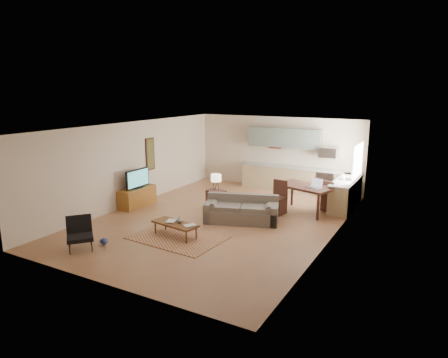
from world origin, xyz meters
The scene contains 25 objects.
room centered at (0.00, 0.00, 1.35)m, with size 9.00×9.00×9.00m.
kitchen_counter_back centered at (0.90, 4.18, 0.46)m, with size 4.26×0.64×0.92m, color tan, non-canonical shape.
kitchen_counter_right centered at (2.93, 3.00, 0.46)m, with size 0.64×2.26×0.92m, color tan, non-canonical shape.
kitchen_range centered at (2.00, 4.18, 0.45)m, with size 0.62×0.62×0.90m, color #A5A8AD.
kitchen_microwave centered at (2.00, 4.20, 1.55)m, with size 0.62×0.40×0.35m, color #A5A8AD.
upper_cabinets centered at (0.30, 4.33, 1.95)m, with size 2.80×0.34×0.70m, color slate.
window_right centered at (3.23, 3.00, 1.55)m, with size 0.02×1.40×1.05m, color white.
wall_art_left centered at (-3.21, 0.90, 1.55)m, with size 0.06×0.42×1.10m, color olive, non-canonical shape.
triptych centered at (-0.10, 4.47, 1.75)m, with size 1.70×0.04×0.50m, color beige, non-canonical shape.
rug centered at (-0.20, -1.78, 0.01)m, with size 2.29×1.59×0.02m, color brown.
sofa centered at (0.66, 0.13, 0.38)m, with size 2.16×0.94×0.75m, color #645B51, non-canonical shape.
coffee_table centered at (-0.29, -1.75, 0.19)m, with size 1.27×0.50×0.38m, color #502D14, non-canonical shape.
book_a centered at (-0.54, -1.76, 0.39)m, with size 0.31×0.36×0.03m, color maroon.
book_b centered at (0.08, -1.71, 0.39)m, with size 0.34×0.37×0.02m, color navy.
vase centered at (-0.18, -1.72, 0.46)m, with size 0.20×0.20×0.17m, color black.
armchair centered at (-1.75, -3.53, 0.39)m, with size 0.68×0.68×0.78m, color black, non-canonical shape.
tv_credenza centered at (-2.97, -0.13, 0.31)m, with size 0.51×1.34×0.62m, color brown, non-canonical shape.
tv centered at (-2.92, -0.13, 0.93)m, with size 0.10×1.03×0.62m, color black, non-canonical shape.
console_table centered at (-0.52, 0.74, 0.33)m, with size 0.56×0.37×0.65m, color #371D16, non-canonical shape.
table_lamp centered at (-0.52, 0.74, 0.91)m, with size 0.32×0.32×0.52m, color beige, non-canonical shape.
dining_table centered at (1.94, 1.89, 0.42)m, with size 1.67×0.96×0.85m, color #371D16, non-canonical shape.
dining_chair_near centered at (1.25, 1.35, 0.51)m, with size 0.49×0.51×1.02m, color #371D16, non-canonical shape.
dining_chair_far centered at (2.63, 2.44, 0.49)m, with size 0.47×0.49×0.99m, color #371D16, non-canonical shape.
laptop centered at (2.27, 1.78, 0.98)m, with size 0.36×0.27×0.27m, color #A5A8AD, non-canonical shape.
soap_bottle centered at (2.83, 2.98, 1.02)m, with size 0.09×0.09×0.19m, color beige.
Camera 1 is at (5.52, -9.60, 3.73)m, focal length 32.00 mm.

